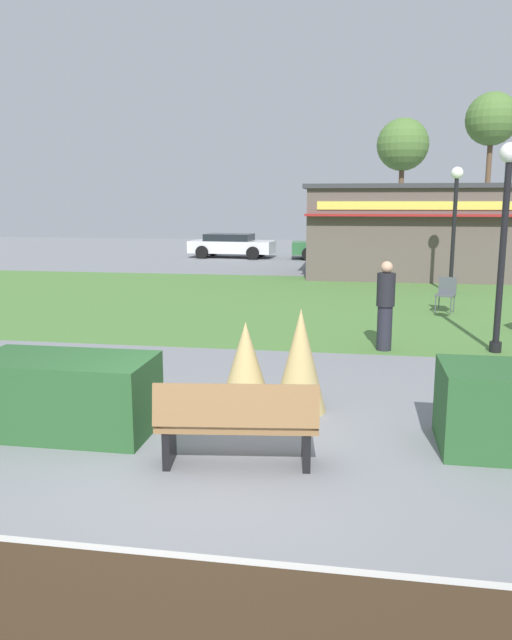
{
  "coord_description": "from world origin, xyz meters",
  "views": [
    {
      "loc": [
        1.55,
        -6.22,
        2.76
      ],
      "look_at": [
        0.14,
        2.31,
        1.1
      ],
      "focal_mm": 34.52,
      "sensor_mm": 36.0,
      "label": 1
    }
  ],
  "objects_px": {
    "park_bench": "(237,424)",
    "parked_car_west_slot": "(231,245)",
    "tree_left_bg": "(492,121)",
    "food_kiosk": "(406,230)",
    "person_strolling": "(385,305)",
    "lamppost_far": "(455,214)",
    "lamppost_mid": "(505,222)",
    "parked_car_center_slot": "(334,246)",
    "cafe_chair_center": "(446,292)",
    "tree_right_bg": "(403,146)"
  },
  "relations": [
    {
      "from": "cafe_chair_center",
      "to": "tree_left_bg",
      "type": "height_order",
      "value": "tree_left_bg"
    },
    {
      "from": "parked_car_west_slot",
      "to": "park_bench",
      "type": "bearing_deg",
      "value": -78.21
    },
    {
      "from": "park_bench",
      "to": "tree_right_bg",
      "type": "relative_size",
      "value": 0.24
    },
    {
      "from": "cafe_chair_center",
      "to": "person_strolling",
      "type": "bearing_deg",
      "value": -111.05
    },
    {
      "from": "person_strolling",
      "to": "tree_right_bg",
      "type": "bearing_deg",
      "value": -147.29
    },
    {
      "from": "park_bench",
      "to": "person_strolling",
      "type": "relative_size",
      "value": 1.04
    },
    {
      "from": "tree_left_bg",
      "to": "food_kiosk",
      "type": "bearing_deg",
      "value": -113.4
    },
    {
      "from": "park_bench",
      "to": "parked_car_center_slot",
      "type": "distance_m",
      "value": 24.67
    },
    {
      "from": "lamppost_mid",
      "to": "lamppost_far",
      "type": "relative_size",
      "value": 1.0
    },
    {
      "from": "lamppost_far",
      "to": "parked_car_west_slot",
      "type": "xyz_separation_m",
      "value": [
        -9.18,
        11.19,
        -1.77
      ]
    },
    {
      "from": "tree_left_bg",
      "to": "person_strolling",
      "type": "bearing_deg",
      "value": -104.55
    },
    {
      "from": "lamppost_far",
      "to": "person_strolling",
      "type": "xyz_separation_m",
      "value": [
        -2.3,
        -7.89,
        -1.55
      ]
    },
    {
      "from": "lamppost_mid",
      "to": "parked_car_center_slot",
      "type": "xyz_separation_m",
      "value": [
        -3.76,
        18.89,
        -1.77
      ]
    },
    {
      "from": "parked_car_west_slot",
      "to": "lamppost_far",
      "type": "bearing_deg",
      "value": -50.61
    },
    {
      "from": "cafe_chair_center",
      "to": "tree_right_bg",
      "type": "bearing_deg",
      "value": 90.07
    },
    {
      "from": "lamppost_mid",
      "to": "cafe_chair_center",
      "type": "bearing_deg",
      "value": 94.68
    },
    {
      "from": "lamppost_far",
      "to": "parked_car_west_slot",
      "type": "distance_m",
      "value": 14.58
    },
    {
      "from": "food_kiosk",
      "to": "parked_car_west_slot",
      "type": "distance_m",
      "value": 10.42
    },
    {
      "from": "parked_car_west_slot",
      "to": "tree_left_bg",
      "type": "bearing_deg",
      "value": 22.09
    },
    {
      "from": "park_bench",
      "to": "parked_car_west_slot",
      "type": "bearing_deg",
      "value": 101.79
    },
    {
      "from": "lamppost_mid",
      "to": "parked_car_center_slot",
      "type": "height_order",
      "value": "lamppost_mid"
    },
    {
      "from": "person_strolling",
      "to": "tree_left_bg",
      "type": "distance_m",
      "value": 26.01
    },
    {
      "from": "parked_car_center_slot",
      "to": "park_bench",
      "type": "bearing_deg",
      "value": -90.06
    },
    {
      "from": "parked_car_center_slot",
      "to": "person_strolling",
      "type": "bearing_deg",
      "value": -84.88
    },
    {
      "from": "cafe_chair_center",
      "to": "parked_car_center_slot",
      "type": "height_order",
      "value": "parked_car_center_slot"
    },
    {
      "from": "lamppost_mid",
      "to": "person_strolling",
      "type": "relative_size",
      "value": 2.25
    },
    {
      "from": "tree_left_bg",
      "to": "tree_right_bg",
      "type": "distance_m",
      "value": 4.89
    },
    {
      "from": "food_kiosk",
      "to": "parked_car_west_slot",
      "type": "relative_size",
      "value": 1.74
    },
    {
      "from": "tree_left_bg",
      "to": "cafe_chair_center",
      "type": "bearing_deg",
      "value": -103.05
    },
    {
      "from": "person_strolling",
      "to": "tree_right_bg",
      "type": "height_order",
      "value": "tree_right_bg"
    },
    {
      "from": "park_bench",
      "to": "cafe_chair_center",
      "type": "xyz_separation_m",
      "value": [
        3.44,
        10.03,
        0.05
      ]
    },
    {
      "from": "lamppost_far",
      "to": "parked_car_west_slot",
      "type": "bearing_deg",
      "value": 129.39
    },
    {
      "from": "lamppost_far",
      "to": "person_strolling",
      "type": "distance_m",
      "value": 8.36
    },
    {
      "from": "lamppost_far",
      "to": "food_kiosk",
      "type": "relative_size",
      "value": 0.51
    },
    {
      "from": "parked_car_center_slot",
      "to": "tree_right_bg",
      "type": "relative_size",
      "value": 0.6
    },
    {
      "from": "food_kiosk",
      "to": "parked_car_west_slot",
      "type": "height_order",
      "value": "food_kiosk"
    },
    {
      "from": "park_bench",
      "to": "person_strolling",
      "type": "bearing_deg",
      "value": 72.79
    },
    {
      "from": "person_strolling",
      "to": "tree_right_bg",
      "type": "relative_size",
      "value": 0.23
    },
    {
      "from": "person_strolling",
      "to": "tree_right_bg",
      "type": "xyz_separation_m",
      "value": [
        1.68,
        23.75,
        4.92
      ]
    },
    {
      "from": "lamppost_mid",
      "to": "person_strolling",
      "type": "distance_m",
      "value": 2.58
    },
    {
      "from": "cafe_chair_center",
      "to": "tree_right_bg",
      "type": "xyz_separation_m",
      "value": [
        -0.02,
        19.31,
        5.25
      ]
    },
    {
      "from": "lamppost_mid",
      "to": "lamppost_far",
      "type": "distance_m",
      "value": 7.72
    },
    {
      "from": "food_kiosk",
      "to": "person_strolling",
      "type": "bearing_deg",
      "value": -95.6
    },
    {
      "from": "parked_car_center_slot",
      "to": "tree_right_bg",
      "type": "distance_m",
      "value": 7.73
    },
    {
      "from": "tree_left_bg",
      "to": "tree_right_bg",
      "type": "xyz_separation_m",
      "value": [
        -4.66,
        -0.7,
        -1.29
      ]
    },
    {
      "from": "parked_car_west_slot",
      "to": "parked_car_center_slot",
      "type": "bearing_deg",
      "value": -0.06
    },
    {
      "from": "lamppost_mid",
      "to": "tree_right_bg",
      "type": "height_order",
      "value": "tree_right_bg"
    },
    {
      "from": "food_kiosk",
      "to": "tree_left_bg",
      "type": "distance_m",
      "value": 13.94
    },
    {
      "from": "lamppost_mid",
      "to": "person_strolling",
      "type": "height_order",
      "value": "lamppost_mid"
    },
    {
      "from": "park_bench",
      "to": "parked_car_west_slot",
      "type": "relative_size",
      "value": 0.41
    }
  ]
}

